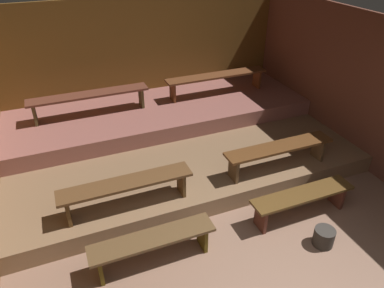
{
  "coord_description": "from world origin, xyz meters",
  "views": [
    {
      "loc": [
        -1.89,
        -1.97,
        3.78
      ],
      "look_at": [
        0.12,
        2.98,
        0.51
      ],
      "focal_mm": 33.49,
      "sensor_mm": 36.0,
      "label": 1
    }
  ],
  "objects_px": {
    "bench_floor_right": "(302,198)",
    "bench_lower_right": "(279,150)",
    "bench_middle_left": "(89,97)",
    "pail_floor": "(324,237)",
    "bench_lower_left": "(126,187)",
    "bench_floor_left": "(153,242)",
    "bench_middle_right": "(217,78)"
  },
  "relations": [
    {
      "from": "bench_middle_right",
      "to": "bench_lower_right",
      "type": "bearing_deg",
      "value": -92.03
    },
    {
      "from": "pail_floor",
      "to": "bench_floor_right",
      "type": "bearing_deg",
      "value": 85.78
    },
    {
      "from": "bench_floor_left",
      "to": "bench_floor_right",
      "type": "xyz_separation_m",
      "value": [
        2.29,
        0.0,
        0.0
      ]
    },
    {
      "from": "bench_floor_left",
      "to": "bench_lower_left",
      "type": "relative_size",
      "value": 0.86
    },
    {
      "from": "bench_lower_left",
      "to": "pail_floor",
      "type": "height_order",
      "value": "bench_lower_left"
    },
    {
      "from": "bench_floor_left",
      "to": "bench_lower_right",
      "type": "xyz_separation_m",
      "value": [
        2.41,
        0.84,
        0.31
      ]
    },
    {
      "from": "bench_floor_left",
      "to": "bench_middle_right",
      "type": "distance_m",
      "value": 4.27
    },
    {
      "from": "bench_middle_left",
      "to": "bench_lower_right",
      "type": "bearing_deg",
      "value": -44.49
    },
    {
      "from": "bench_lower_left",
      "to": "bench_lower_right",
      "type": "distance_m",
      "value": 2.52
    },
    {
      "from": "bench_floor_right",
      "to": "bench_lower_right",
      "type": "xyz_separation_m",
      "value": [
        0.11,
        0.84,
        0.31
      ]
    },
    {
      "from": "bench_floor_left",
      "to": "pail_floor",
      "type": "relative_size",
      "value": 5.72
    },
    {
      "from": "bench_floor_left",
      "to": "bench_middle_left",
      "type": "bearing_deg",
      "value": 93.42
    },
    {
      "from": "bench_floor_right",
      "to": "bench_middle_right",
      "type": "distance_m",
      "value": 3.47
    },
    {
      "from": "bench_floor_left",
      "to": "bench_floor_right",
      "type": "bearing_deg",
      "value": 0.0
    },
    {
      "from": "bench_lower_left",
      "to": "bench_lower_right",
      "type": "relative_size",
      "value": 1.0
    },
    {
      "from": "bench_middle_right",
      "to": "bench_floor_right",
      "type": "bearing_deg",
      "value": -93.42
    },
    {
      "from": "bench_lower_right",
      "to": "pail_floor",
      "type": "xyz_separation_m",
      "value": [
        -0.16,
        -1.43,
        -0.53
      ]
    },
    {
      "from": "bench_lower_right",
      "to": "bench_floor_left",
      "type": "bearing_deg",
      "value": -160.75
    },
    {
      "from": "bench_middle_left",
      "to": "pail_floor",
      "type": "height_order",
      "value": "bench_middle_left"
    },
    {
      "from": "bench_floor_right",
      "to": "bench_lower_right",
      "type": "distance_m",
      "value": 0.9
    },
    {
      "from": "bench_floor_right",
      "to": "bench_middle_left",
      "type": "xyz_separation_m",
      "value": [
        -2.5,
        3.4,
        0.63
      ]
    },
    {
      "from": "bench_lower_left",
      "to": "pail_floor",
      "type": "xyz_separation_m",
      "value": [
        2.36,
        -1.43,
        -0.53
      ]
    },
    {
      "from": "bench_middle_left",
      "to": "pail_floor",
      "type": "relative_size",
      "value": 8.0
    },
    {
      "from": "bench_lower_left",
      "to": "bench_middle_left",
      "type": "bearing_deg",
      "value": 92.03
    },
    {
      "from": "bench_floor_right",
      "to": "bench_middle_left",
      "type": "height_order",
      "value": "bench_middle_left"
    },
    {
      "from": "bench_lower_left",
      "to": "bench_middle_left",
      "type": "xyz_separation_m",
      "value": [
        -0.09,
        2.56,
        0.31
      ]
    },
    {
      "from": "pail_floor",
      "to": "bench_middle_right",
      "type": "bearing_deg",
      "value": 86.46
    },
    {
      "from": "bench_floor_right",
      "to": "bench_floor_left",
      "type": "bearing_deg",
      "value": 180.0
    },
    {
      "from": "bench_lower_right",
      "to": "bench_middle_left",
      "type": "height_order",
      "value": "bench_middle_left"
    },
    {
      "from": "bench_lower_right",
      "to": "bench_middle_right",
      "type": "xyz_separation_m",
      "value": [
        0.09,
        2.56,
        0.31
      ]
    },
    {
      "from": "bench_middle_left",
      "to": "bench_floor_right",
      "type": "bearing_deg",
      "value": -53.74
    },
    {
      "from": "bench_floor_right",
      "to": "bench_middle_right",
      "type": "xyz_separation_m",
      "value": [
        0.2,
        3.4,
        0.63
      ]
    }
  ]
}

